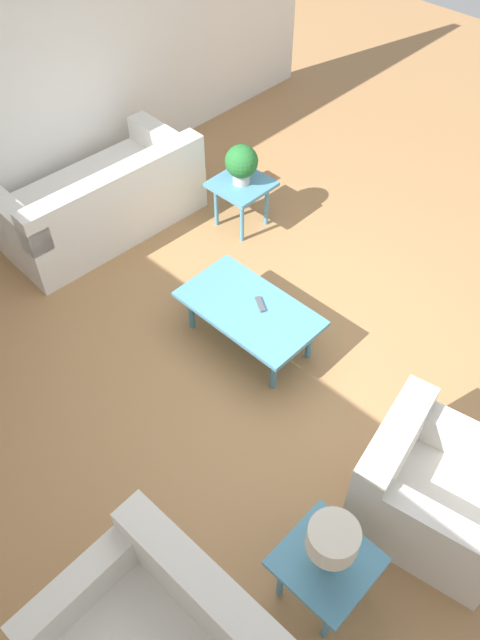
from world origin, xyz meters
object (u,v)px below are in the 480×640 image
object	(u,v)px
side_table_plant	(241,189)
table_lamp	(332,541)
armchair	(430,491)
potted_plant	(242,163)
side_table_lamp	(326,566)
sofa	(102,202)
coffee_table	(249,311)

from	to	relation	value
side_table_plant	table_lamp	world-z (taller)	table_lamp
armchair	potted_plant	xyz separation A→B (m)	(2.95, -1.36, 0.39)
potted_plant	armchair	bearing A→B (deg)	155.15
side_table_lamp	potted_plant	xyz separation A→B (m)	(2.78, -2.22, 0.29)
sofa	side_table_plant	bearing A→B (deg)	138.35
coffee_table	side_table_lamp	xyz separation A→B (m)	(-1.69, 1.17, 0.05)
side_table_plant	coffee_table	bearing A→B (deg)	136.04
side_table_lamp	potted_plant	distance (m)	3.57
sofa	side_table_plant	world-z (taller)	sofa
armchair	table_lamp	world-z (taller)	table_lamp
armchair	side_table_plant	world-z (taller)	armchair
sofa	side_table_lamp	distance (m)	3.92
side_table_lamp	table_lamp	size ratio (longest dim) A/B	1.37
side_table_lamp	coffee_table	bearing A→B (deg)	-34.69
coffee_table	potted_plant	bearing A→B (deg)	-43.96
armchair	coffee_table	bearing A→B (deg)	70.15
side_table_plant	side_table_lamp	world-z (taller)	same
sofa	side_table_plant	distance (m)	1.34
table_lamp	armchair	bearing A→B (deg)	-101.01
sofa	side_table_plant	size ratio (longest dim) A/B	3.78
coffee_table	side_table_plant	world-z (taller)	side_table_plant
sofa	coffee_table	world-z (taller)	sofa
coffee_table	table_lamp	xyz separation A→B (m)	(-1.69, 1.17, 0.39)
potted_plant	side_table_lamp	bearing A→B (deg)	141.37
sofa	potted_plant	world-z (taller)	potted_plant
side_table_plant	potted_plant	distance (m)	0.29
armchair	side_table_lamp	xyz separation A→B (m)	(0.17, 0.86, 0.10)
table_lamp	coffee_table	bearing A→B (deg)	-34.69
potted_plant	table_lamp	size ratio (longest dim) A/B	1.02
potted_plant	table_lamp	world-z (taller)	potted_plant
coffee_table	side_table_plant	bearing A→B (deg)	-43.96
side_table_lamp	table_lamp	distance (m)	0.34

